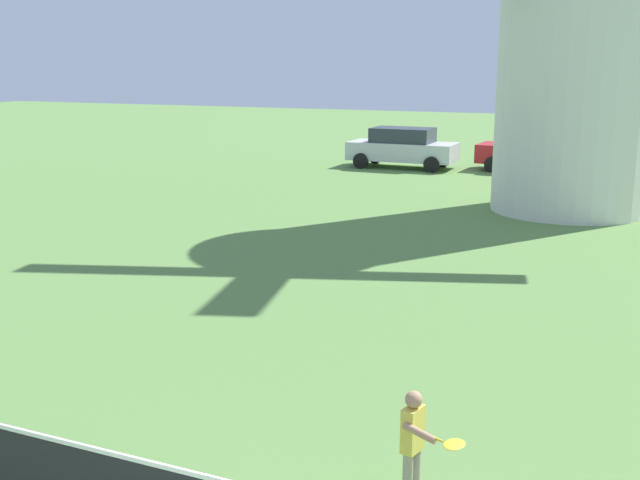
% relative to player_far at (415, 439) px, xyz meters
% --- Properties ---
extents(player_far, '(0.66, 0.58, 1.10)m').
position_rel_player_far_xyz_m(player_far, '(0.00, 0.00, 0.00)').
color(player_far, '#9E937F').
rests_on(player_far, ground_plane).
extents(parked_car_silver, '(4.17, 1.90, 1.56)m').
position_rel_player_far_xyz_m(parked_car_silver, '(-7.22, 22.32, 0.19)').
color(parked_car_silver, silver).
rests_on(parked_car_silver, ground_plane).
extents(parked_car_red, '(4.55, 2.06, 1.56)m').
position_rel_player_far_xyz_m(parked_car_red, '(-2.15, 23.21, 0.19)').
color(parked_car_red, red).
rests_on(parked_car_red, ground_plane).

